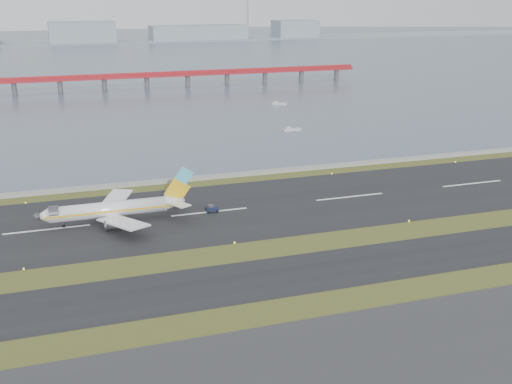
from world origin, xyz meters
TOP-DOWN VIEW (x-y plane):
  - ground at (0.00, 0.00)m, footprint 1000.00×1000.00m
  - taxiway_strip at (0.00, -12.00)m, footprint 1000.00×18.00m
  - runway_strip at (0.00, 30.00)m, footprint 1000.00×45.00m
  - seawall at (0.00, 60.00)m, footprint 1000.00×2.50m
  - bay_water at (0.00, 460.00)m, footprint 1400.00×800.00m
  - red_pier at (20.00, 250.00)m, footprint 260.00×5.00m
  - far_shoreline at (13.62, 620.00)m, footprint 1400.00×80.00m
  - airliner at (-23.63, 30.24)m, footprint 38.52×32.89m
  - pushback_tug at (0.60, 29.89)m, footprint 3.13×1.89m
  - workboat_near at (56.74, 116.55)m, footprint 7.46×2.51m
  - workboat_far at (73.68, 176.33)m, footprint 7.79×4.93m

SIDE VIEW (x-z plane):
  - ground at x=0.00m, z-range 0.00..0.00m
  - bay_water at x=0.00m, z-range -0.65..0.65m
  - taxiway_strip at x=0.00m, z-range 0.00..0.10m
  - runway_strip at x=0.00m, z-range 0.00..0.10m
  - seawall at x=0.00m, z-range 0.00..1.00m
  - workboat_near at x=56.74m, z-range -0.33..1.47m
  - workboat_far at x=73.68m, z-range -0.33..1.48m
  - pushback_tug at x=0.60m, z-range -0.03..1.95m
  - airliner at x=-23.63m, z-range -2.94..9.86m
  - far_shoreline at x=13.62m, z-range -24.18..36.32m
  - red_pier at x=20.00m, z-range 2.18..12.38m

